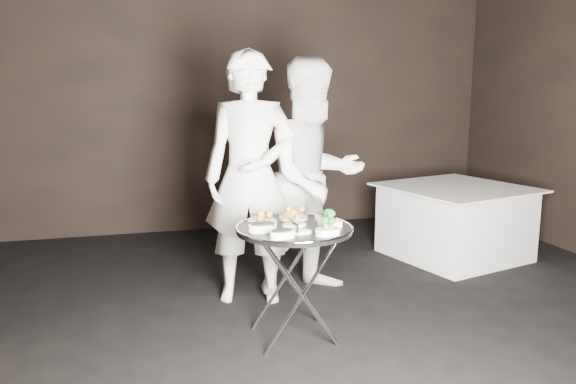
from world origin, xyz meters
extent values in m
cube|color=black|center=(0.00, 0.00, -0.03)|extent=(6.00, 7.00, 0.05)
cube|color=black|center=(0.00, 3.52, 1.50)|extent=(6.00, 0.05, 3.00)
cylinder|color=silver|center=(-0.23, 0.23, 0.36)|extent=(0.50, 0.02, 0.73)
cylinder|color=silver|center=(-0.23, 0.23, 0.36)|extent=(0.50, 0.02, 0.73)
cylinder|color=silver|center=(-0.23, 0.61, 0.36)|extent=(0.50, 0.02, 0.73)
cylinder|color=silver|center=(-0.23, 0.61, 0.36)|extent=(0.50, 0.02, 0.73)
cylinder|color=silver|center=(-0.44, 0.42, 0.70)|extent=(0.02, 0.42, 0.02)
cylinder|color=silver|center=(-0.02, 0.42, 0.70)|extent=(0.02, 0.42, 0.02)
cylinder|color=black|center=(-0.23, 0.42, 0.73)|extent=(0.74, 0.74, 0.03)
torus|color=silver|center=(-0.23, 0.42, 0.75)|extent=(0.76, 0.76, 0.02)
cylinder|color=beige|center=(-0.40, 0.58, 0.76)|extent=(0.19, 0.19, 0.02)
cylinder|color=beige|center=(-0.17, 0.64, 0.76)|extent=(0.19, 0.19, 0.02)
cylinder|color=silver|center=(0.01, 0.56, 0.77)|extent=(0.12, 0.12, 0.04)
cylinder|color=silver|center=(-0.41, 0.58, 0.80)|extent=(0.09, 0.16, 0.01)
cylinder|color=silver|center=(-0.18, 0.63, 0.80)|extent=(0.10, 0.16, 0.01)
cylinder|color=silver|center=(0.00, 0.55, 0.80)|extent=(0.02, 0.18, 0.01)
cylinder|color=silver|center=(-0.45, 0.37, 0.80)|extent=(0.13, 0.13, 0.01)
cylinder|color=silver|center=(-0.01, 0.37, 0.80)|extent=(0.14, 0.13, 0.01)
cylinder|color=silver|center=(-0.23, 0.43, 0.80)|extent=(0.04, 0.18, 0.01)
imported|color=white|center=(-0.35, 1.20, 0.96)|extent=(0.79, 0.62, 1.91)
imported|color=white|center=(0.16, 1.23, 0.93)|extent=(1.04, 0.89, 1.86)
cube|color=white|center=(1.77, 1.77, 0.34)|extent=(1.08, 1.08, 0.68)
cube|color=white|center=(1.77, 1.77, 0.68)|extent=(1.22, 1.22, 0.02)
camera|label=1|loc=(-1.18, -2.92, 1.62)|focal=35.00mm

